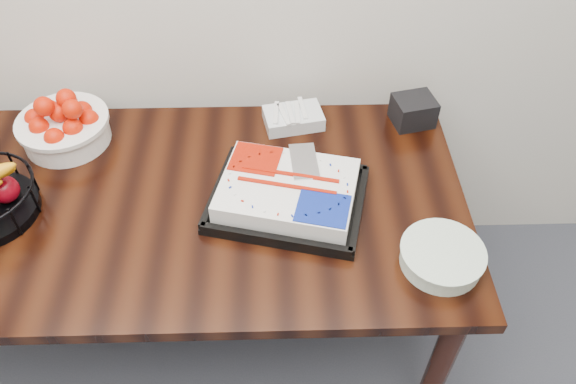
{
  "coord_description": "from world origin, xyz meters",
  "views": [
    {
      "loc": [
        0.33,
        0.84,
        1.99
      ],
      "look_at": [
        0.36,
        1.95,
        0.83
      ],
      "focal_mm": 35.0,
      "sensor_mm": 36.0,
      "label": 1
    }
  ],
  "objects_px": {
    "table": "(172,219)",
    "napkin_box": "(413,111)",
    "tangerine_bowl": "(62,122)",
    "cake_tray": "(288,193)",
    "plate_stack": "(442,257)"
  },
  "relations": [
    {
      "from": "cake_tray",
      "to": "napkin_box",
      "type": "distance_m",
      "value": 0.57
    },
    {
      "from": "tangerine_bowl",
      "to": "plate_stack",
      "type": "height_order",
      "value": "tangerine_bowl"
    },
    {
      "from": "tangerine_bowl",
      "to": "napkin_box",
      "type": "bearing_deg",
      "value": 3.42
    },
    {
      "from": "table",
      "to": "napkin_box",
      "type": "xyz_separation_m",
      "value": [
        0.8,
        0.35,
        0.13
      ]
    },
    {
      "from": "table",
      "to": "tangerine_bowl",
      "type": "xyz_separation_m",
      "value": [
        -0.36,
        0.28,
        0.17
      ]
    },
    {
      "from": "tangerine_bowl",
      "to": "cake_tray",
      "type": "bearing_deg",
      "value": -22.63
    },
    {
      "from": "plate_stack",
      "to": "napkin_box",
      "type": "distance_m",
      "value": 0.6
    },
    {
      "from": "tangerine_bowl",
      "to": "plate_stack",
      "type": "relative_size",
      "value": 1.3
    },
    {
      "from": "table",
      "to": "cake_tray",
      "type": "height_order",
      "value": "cake_tray"
    },
    {
      "from": "table",
      "to": "napkin_box",
      "type": "distance_m",
      "value": 0.88
    },
    {
      "from": "table",
      "to": "cake_tray",
      "type": "distance_m",
      "value": 0.38
    },
    {
      "from": "napkin_box",
      "to": "cake_tray",
      "type": "bearing_deg",
      "value": -139.67
    },
    {
      "from": "table",
      "to": "napkin_box",
      "type": "height_order",
      "value": "napkin_box"
    },
    {
      "from": "table",
      "to": "tangerine_bowl",
      "type": "height_order",
      "value": "tangerine_bowl"
    },
    {
      "from": "cake_tray",
      "to": "napkin_box",
      "type": "bearing_deg",
      "value": 40.33
    }
  ]
}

